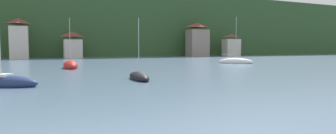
{
  "coord_description": "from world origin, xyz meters",
  "views": [
    {
      "loc": [
        -7.73,
        21.47,
        2.88
      ],
      "look_at": [
        0.0,
        39.05,
        1.58
      ],
      "focal_mm": 30.62,
      "sensor_mm": 36.0,
      "label": 1
    }
  ],
  "objects_px": {
    "shore_building_westcentral": "(73,45)",
    "sailboat_far_7": "(70,66)",
    "shore_building_west": "(19,39)",
    "sailboat_far_2": "(236,62)",
    "shore_building_central": "(198,40)",
    "sailboat_mid_5": "(139,77)",
    "sailboat_mid_9": "(1,83)",
    "shore_building_eastcentral": "(231,45)"
  },
  "relations": [
    {
      "from": "shore_building_westcentral",
      "to": "sailboat_mid_5",
      "type": "xyz_separation_m",
      "value": [
        0.19,
        -58.26,
        -3.37
      ]
    },
    {
      "from": "shore_building_eastcentral",
      "to": "sailboat_far_2",
      "type": "height_order",
      "value": "sailboat_far_2"
    },
    {
      "from": "shore_building_eastcentral",
      "to": "sailboat_mid_5",
      "type": "distance_m",
      "value": 77.53
    },
    {
      "from": "sailboat_far_2",
      "to": "shore_building_west",
      "type": "bearing_deg",
      "value": 178.49
    },
    {
      "from": "shore_building_westcentral",
      "to": "sailboat_far_2",
      "type": "distance_m",
      "value": 47.25
    },
    {
      "from": "sailboat_far_7",
      "to": "sailboat_mid_9",
      "type": "bearing_deg",
      "value": 159.5
    },
    {
      "from": "shore_building_west",
      "to": "sailboat_mid_5",
      "type": "height_order",
      "value": "shore_building_west"
    },
    {
      "from": "sailboat_mid_5",
      "to": "sailboat_mid_9",
      "type": "relative_size",
      "value": 0.76
    },
    {
      "from": "shore_building_central",
      "to": "shore_building_eastcentral",
      "type": "distance_m",
      "value": 13.18
    },
    {
      "from": "shore_building_eastcentral",
      "to": "sailboat_far_2",
      "type": "xyz_separation_m",
      "value": [
        -27.92,
        -39.5,
        -3.34
      ]
    },
    {
      "from": "shore_building_west",
      "to": "sailboat_far_7",
      "type": "relative_size",
      "value": 1.41
    },
    {
      "from": "shore_building_central",
      "to": "sailboat_far_2",
      "type": "relative_size",
      "value": 1.26
    },
    {
      "from": "shore_building_westcentral",
      "to": "shore_building_central",
      "type": "xyz_separation_m",
      "value": [
        39.17,
        -0.27,
        1.78
      ]
    },
    {
      "from": "shore_building_westcentral",
      "to": "sailboat_mid_9",
      "type": "bearing_deg",
      "value": -100.25
    },
    {
      "from": "shore_building_central",
      "to": "sailboat_far_7",
      "type": "xyz_separation_m",
      "value": [
        -43.34,
        -40.61,
        -5.03
      ]
    },
    {
      "from": "shore_building_central",
      "to": "sailboat_mid_5",
      "type": "height_order",
      "value": "shore_building_central"
    },
    {
      "from": "shore_building_eastcentral",
      "to": "shore_building_west",
      "type": "bearing_deg",
      "value": 179.51
    },
    {
      "from": "sailboat_far_2",
      "to": "sailboat_far_7",
      "type": "bearing_deg",
      "value": -133.51
    },
    {
      "from": "sailboat_mid_9",
      "to": "shore_building_eastcentral",
      "type": "bearing_deg",
      "value": 72.9
    },
    {
      "from": "shore_building_west",
      "to": "sailboat_mid_5",
      "type": "bearing_deg",
      "value": -77.12
    },
    {
      "from": "shore_building_eastcentral",
      "to": "sailboat_mid_9",
      "type": "height_order",
      "value": "shore_building_eastcentral"
    },
    {
      "from": "shore_building_eastcentral",
      "to": "sailboat_far_2",
      "type": "distance_m",
      "value": 48.49
    },
    {
      "from": "shore_building_west",
      "to": "sailboat_far_2",
      "type": "height_order",
      "value": "shore_building_west"
    },
    {
      "from": "sailboat_mid_5",
      "to": "shore_building_westcentral",
      "type": "bearing_deg",
      "value": -176.26
    },
    {
      "from": "shore_building_central",
      "to": "sailboat_far_7",
      "type": "relative_size",
      "value": 1.5
    },
    {
      "from": "shore_building_westcentral",
      "to": "sailboat_far_7",
      "type": "xyz_separation_m",
      "value": [
        -4.17,
        -40.88,
        -3.24
      ]
    },
    {
      "from": "shore_building_central",
      "to": "sailboat_mid_5",
      "type": "distance_m",
      "value": 70.06
    },
    {
      "from": "sailboat_far_2",
      "to": "sailboat_far_7",
      "type": "height_order",
      "value": "sailboat_far_2"
    },
    {
      "from": "shore_building_central",
      "to": "sailboat_mid_5",
      "type": "bearing_deg",
      "value": -123.91
    },
    {
      "from": "shore_building_central",
      "to": "sailboat_far_7",
      "type": "height_order",
      "value": "shore_building_central"
    },
    {
      "from": "sailboat_mid_5",
      "to": "sailboat_mid_9",
      "type": "distance_m",
      "value": 10.77
    },
    {
      "from": "shore_building_eastcentral",
      "to": "sailboat_far_7",
      "type": "relative_size",
      "value": 1.02
    },
    {
      "from": "sailboat_mid_5",
      "to": "sailboat_far_7",
      "type": "height_order",
      "value": "sailboat_far_7"
    },
    {
      "from": "sailboat_mid_5",
      "to": "shore_building_central",
      "type": "bearing_deg",
      "value": 149.65
    },
    {
      "from": "shore_building_eastcentral",
      "to": "sailboat_far_7",
      "type": "xyz_separation_m",
      "value": [
        -56.4,
        -40.0,
        -3.31
      ]
    },
    {
      "from": "shore_building_west",
      "to": "sailboat_mid_9",
      "type": "relative_size",
      "value": 1.37
    },
    {
      "from": "sailboat_mid_5",
      "to": "shore_building_west",
      "type": "bearing_deg",
      "value": -163.56
    },
    {
      "from": "sailboat_far_2",
      "to": "shore_building_westcentral",
      "type": "bearing_deg",
      "value": 166.53
    },
    {
      "from": "sailboat_mid_9",
      "to": "sailboat_mid_5",
      "type": "bearing_deg",
      "value": 31.65
    },
    {
      "from": "shore_building_west",
      "to": "shore_building_westcentral",
      "type": "distance_m",
      "value": 13.14
    },
    {
      "from": "shore_building_eastcentral",
      "to": "sailboat_mid_9",
      "type": "distance_m",
      "value": 85.3
    },
    {
      "from": "shore_building_westcentral",
      "to": "sailboat_mid_9",
      "type": "distance_m",
      "value": 59.54
    }
  ]
}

